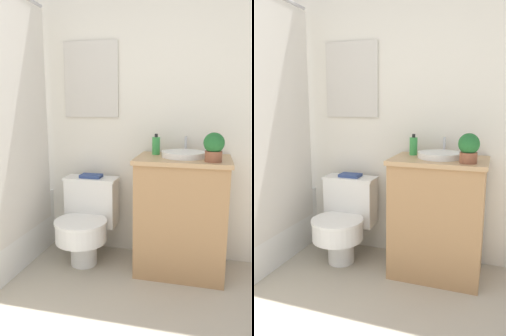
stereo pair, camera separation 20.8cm
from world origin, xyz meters
TOP-DOWN VIEW (x-y plane):
  - wall_back at (-0.00, 2.28)m, footprint 3.06×0.07m
  - toilet at (-0.03, 1.99)m, footprint 0.42×0.54m
  - vanity at (0.70, 2.01)m, footprint 0.66×0.47m
  - sink at (0.70, 2.03)m, footprint 0.31×0.35m
  - soap_bottle at (0.49, 2.10)m, footprint 0.06×0.06m
  - potted_plant at (0.90, 1.88)m, footprint 0.13×0.13m
  - book_on_tank at (-0.03, 2.11)m, footprint 0.17×0.11m

SIDE VIEW (x-z plane):
  - toilet at x=-0.03m, z-range 0.02..0.66m
  - vanity at x=0.70m, z-range 0.00..0.86m
  - book_on_tank at x=-0.03m, z-range 0.65..0.67m
  - sink at x=0.70m, z-range 0.81..0.94m
  - soap_bottle at x=0.49m, z-range 0.84..1.00m
  - potted_plant at x=0.90m, z-range 0.86..1.05m
  - wall_back at x=0.00m, z-range 0.00..2.50m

